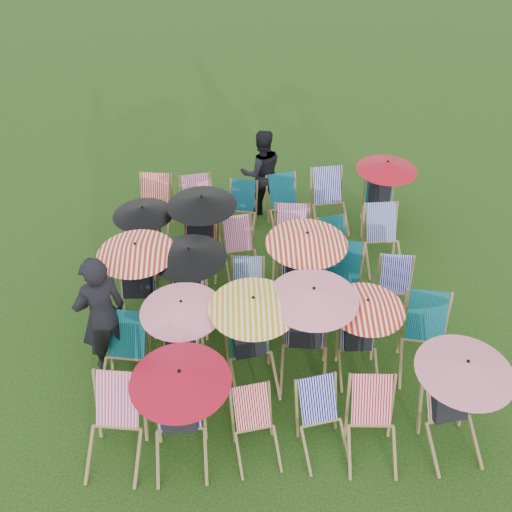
{
  "coord_description": "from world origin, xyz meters",
  "views": [
    {
      "loc": [
        -0.47,
        -6.18,
        6.44
      ],
      "look_at": [
        -0.2,
        0.41,
        0.9
      ],
      "focal_mm": 40.0,
      "sensor_mm": 36.0,
      "label": 1
    }
  ],
  "objects_px": {
    "deckchair_0": "(114,429)",
    "deckchair_29": "(381,193)",
    "deckchair_5": "(456,403)",
    "person_left": "(102,315)",
    "person_rear": "(261,172)"
  },
  "relations": [
    {
      "from": "deckchair_0",
      "to": "deckchair_29",
      "type": "xyz_separation_m",
      "value": [
        4.16,
        4.6,
        0.17
      ]
    },
    {
      "from": "deckchair_5",
      "to": "person_left",
      "type": "bearing_deg",
      "value": 152.92
    },
    {
      "from": "deckchair_5",
      "to": "person_left",
      "type": "height_order",
      "value": "person_left"
    },
    {
      "from": "deckchair_5",
      "to": "person_left",
      "type": "distance_m",
      "value": 4.61
    },
    {
      "from": "person_left",
      "to": "deckchair_5",
      "type": "bearing_deg",
      "value": 129.5
    },
    {
      "from": "deckchair_5",
      "to": "deckchair_29",
      "type": "relative_size",
      "value": 1.06
    },
    {
      "from": "deckchair_0",
      "to": "deckchair_5",
      "type": "relative_size",
      "value": 0.74
    },
    {
      "from": "deckchair_0",
      "to": "deckchair_5",
      "type": "bearing_deg",
      "value": 7.64
    },
    {
      "from": "deckchair_0",
      "to": "deckchair_29",
      "type": "relative_size",
      "value": 0.79
    },
    {
      "from": "person_left",
      "to": "person_rear",
      "type": "distance_m",
      "value": 4.36
    },
    {
      "from": "deckchair_5",
      "to": "deckchair_0",
      "type": "bearing_deg",
      "value": 171.27
    },
    {
      "from": "deckchair_0",
      "to": "person_rear",
      "type": "distance_m",
      "value": 5.54
    },
    {
      "from": "deckchair_29",
      "to": "person_rear",
      "type": "relative_size",
      "value": 0.76
    },
    {
      "from": "deckchair_0",
      "to": "person_rear",
      "type": "height_order",
      "value": "person_rear"
    },
    {
      "from": "deckchair_0",
      "to": "person_left",
      "type": "distance_m",
      "value": 1.55
    }
  ]
}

